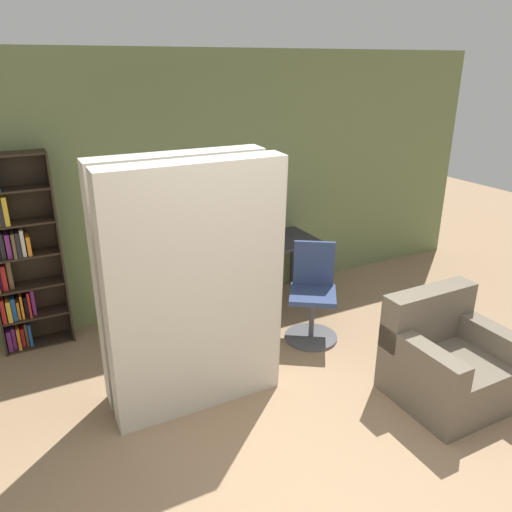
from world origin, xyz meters
The scene contains 8 objects.
wall_back centered at (0.00, 3.17, 1.35)m, with size 8.00×0.06×2.70m.
desk centered at (0.92, 2.81, 0.62)m, with size 1.20×0.66×0.72m.
monitor centered at (1.01, 3.00, 0.92)m, with size 0.53×0.25×0.40m.
office_chair centered at (0.98, 1.91, 0.39)m, with size 0.61×0.61×0.95m.
bookshelf centered at (-1.51, 3.04, 0.91)m, with size 0.62×0.26×1.85m.
mattress_near centered at (-0.38, 1.40, 0.99)m, with size 1.33×0.28×1.97m.
mattress_far centered at (-0.38, 1.72, 0.99)m, with size 1.33×0.27×1.97m.
armchair centered at (1.43, 0.62, 0.32)m, with size 0.85×0.80×0.85m.
Camera 1 is at (-1.52, -1.72, 2.57)m, focal length 35.00 mm.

